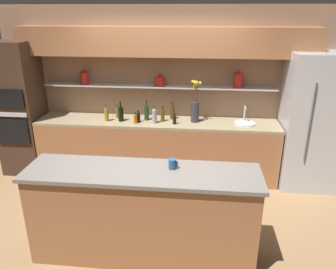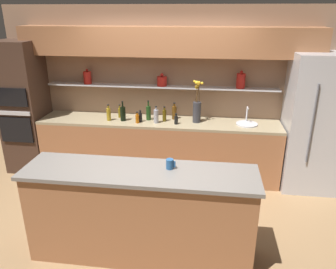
{
  "view_description": "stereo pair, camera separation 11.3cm",
  "coord_description": "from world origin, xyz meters",
  "px_view_note": "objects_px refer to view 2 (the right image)",
  "views": [
    {
      "loc": [
        0.56,
        -3.5,
        2.52
      ],
      "look_at": [
        0.17,
        0.31,
        1.06
      ],
      "focal_mm": 35.0,
      "sensor_mm": 36.0,
      "label": 1
    },
    {
      "loc": [
        0.68,
        -3.48,
        2.52
      ],
      "look_at": [
        0.17,
        0.31,
        1.06
      ],
      "focal_mm": 35.0,
      "sensor_mm": 36.0,
      "label": 2
    }
  ],
  "objects_px": {
    "bottle_sauce_9": "(137,118)",
    "flower_vase": "(197,109)",
    "bottle_sauce_6": "(176,120)",
    "bottle_spirit_2": "(156,116)",
    "bottle_oil_5": "(109,114)",
    "bottle_oil_0": "(164,115)",
    "coffee_mug": "(170,164)",
    "bottle_wine_7": "(123,114)",
    "sink_fixture": "(247,123)",
    "oven_tower": "(25,108)",
    "bottle_wine_1": "(149,113)",
    "refrigerator": "(315,123)",
    "bottle_sauce_8": "(140,117)",
    "bottle_oil_3": "(120,112)",
    "bottle_spirit_4": "(174,112)"
  },
  "relations": [
    {
      "from": "flower_vase",
      "to": "bottle_oil_5",
      "type": "relative_size",
      "value": 2.55
    },
    {
      "from": "bottle_sauce_6",
      "to": "bottle_spirit_2",
      "type": "bearing_deg",
      "value": 177.42
    },
    {
      "from": "bottle_oil_0",
      "to": "coffee_mug",
      "type": "xyz_separation_m",
      "value": [
        0.31,
        -1.78,
        0.06
      ]
    },
    {
      "from": "flower_vase",
      "to": "sink_fixture",
      "type": "bearing_deg",
      "value": -1.05
    },
    {
      "from": "refrigerator",
      "to": "bottle_sauce_6",
      "type": "height_order",
      "value": "refrigerator"
    },
    {
      "from": "bottle_oil_3",
      "to": "bottle_oil_5",
      "type": "relative_size",
      "value": 0.83
    },
    {
      "from": "sink_fixture",
      "to": "bottle_spirit_4",
      "type": "height_order",
      "value": "bottle_spirit_4"
    },
    {
      "from": "refrigerator",
      "to": "bottle_spirit_2",
      "type": "relative_size",
      "value": 7.57
    },
    {
      "from": "bottle_sauce_8",
      "to": "bottle_oil_3",
      "type": "bearing_deg",
      "value": 155.13
    },
    {
      "from": "bottle_wine_1",
      "to": "refrigerator",
      "type": "bearing_deg",
      "value": -1.67
    },
    {
      "from": "bottle_spirit_4",
      "to": "oven_tower",
      "type": "bearing_deg",
      "value": -176.91
    },
    {
      "from": "refrigerator",
      "to": "bottle_sauce_8",
      "type": "xyz_separation_m",
      "value": [
        -2.56,
        -0.04,
        0.0
      ]
    },
    {
      "from": "bottle_oil_0",
      "to": "bottle_wine_1",
      "type": "relative_size",
      "value": 0.76
    },
    {
      "from": "oven_tower",
      "to": "sink_fixture",
      "type": "xyz_separation_m",
      "value": [
        3.52,
        0.01,
        -0.11
      ]
    },
    {
      "from": "bottle_sauce_9",
      "to": "flower_vase",
      "type": "bearing_deg",
      "value": 10.6
    },
    {
      "from": "bottle_wine_1",
      "to": "bottle_sauce_6",
      "type": "distance_m",
      "value": 0.47
    },
    {
      "from": "bottle_sauce_9",
      "to": "bottle_wine_7",
      "type": "bearing_deg",
      "value": 161.21
    },
    {
      "from": "oven_tower",
      "to": "bottle_sauce_6",
      "type": "bearing_deg",
      "value": -2.59
    },
    {
      "from": "sink_fixture",
      "to": "oven_tower",
      "type": "bearing_deg",
      "value": -179.81
    },
    {
      "from": "bottle_oil_0",
      "to": "sink_fixture",
      "type": "bearing_deg",
      "value": 0.66
    },
    {
      "from": "bottle_wine_1",
      "to": "bottle_spirit_2",
      "type": "xyz_separation_m",
      "value": [
        0.14,
        -0.13,
        -0.01
      ]
    },
    {
      "from": "bottle_spirit_2",
      "to": "bottle_sauce_9",
      "type": "distance_m",
      "value": 0.29
    },
    {
      "from": "oven_tower",
      "to": "bottle_spirit_4",
      "type": "bearing_deg",
      "value": 3.09
    },
    {
      "from": "bottle_sauce_6",
      "to": "bottle_oil_5",
      "type": "bearing_deg",
      "value": 178.15
    },
    {
      "from": "bottle_spirit_4",
      "to": "bottle_wine_7",
      "type": "relative_size",
      "value": 0.85
    },
    {
      "from": "refrigerator",
      "to": "bottle_wine_7",
      "type": "xyz_separation_m",
      "value": [
        -2.83,
        -0.02,
        0.04
      ]
    },
    {
      "from": "sink_fixture",
      "to": "bottle_spirit_4",
      "type": "distance_m",
      "value": 1.11
    },
    {
      "from": "bottle_oil_0",
      "to": "bottle_spirit_2",
      "type": "relative_size",
      "value": 0.9
    },
    {
      "from": "bottle_wine_7",
      "to": "bottle_sauce_8",
      "type": "bearing_deg",
      "value": -3.74
    },
    {
      "from": "sink_fixture",
      "to": "bottle_sauce_8",
      "type": "distance_m",
      "value": 1.6
    },
    {
      "from": "bottle_oil_0",
      "to": "bottle_spirit_4",
      "type": "distance_m",
      "value": 0.19
    },
    {
      "from": "bottle_oil_5",
      "to": "bottle_wine_7",
      "type": "height_order",
      "value": "bottle_wine_7"
    },
    {
      "from": "bottle_oil_0",
      "to": "bottle_oil_3",
      "type": "relative_size",
      "value": 1.12
    },
    {
      "from": "bottle_sauce_8",
      "to": "bottle_oil_5",
      "type": "bearing_deg",
      "value": -179.71
    },
    {
      "from": "bottle_wine_7",
      "to": "sink_fixture",
      "type": "bearing_deg",
      "value": 2.11
    },
    {
      "from": "bottle_oil_5",
      "to": "flower_vase",
      "type": "bearing_deg",
      "value": 4.39
    },
    {
      "from": "bottle_oil_0",
      "to": "bottle_spirit_2",
      "type": "bearing_deg",
      "value": -139.79
    },
    {
      "from": "bottle_oil_3",
      "to": "coffee_mug",
      "type": "relative_size",
      "value": 2.05
    },
    {
      "from": "bottle_oil_3",
      "to": "oven_tower",
      "type": "bearing_deg",
      "value": -176.51
    },
    {
      "from": "refrigerator",
      "to": "oven_tower",
      "type": "height_order",
      "value": "oven_tower"
    },
    {
      "from": "bottle_sauce_6",
      "to": "sink_fixture",
      "type": "bearing_deg",
      "value": 6.72
    },
    {
      "from": "oven_tower",
      "to": "bottle_spirit_2",
      "type": "distance_m",
      "value": 2.17
    },
    {
      "from": "flower_vase",
      "to": "bottle_sauce_9",
      "type": "height_order",
      "value": "flower_vase"
    },
    {
      "from": "bottle_spirit_2",
      "to": "bottle_wine_7",
      "type": "height_order",
      "value": "bottle_wine_7"
    },
    {
      "from": "bottle_spirit_2",
      "to": "refrigerator",
      "type": "bearing_deg",
      "value": 1.52
    },
    {
      "from": "bottle_wine_7",
      "to": "coffee_mug",
      "type": "height_order",
      "value": "bottle_wine_7"
    },
    {
      "from": "bottle_wine_1",
      "to": "bottle_sauce_6",
      "type": "xyz_separation_m",
      "value": [
        0.45,
        -0.15,
        -0.05
      ]
    },
    {
      "from": "oven_tower",
      "to": "bottle_oil_5",
      "type": "xyz_separation_m",
      "value": [
        1.42,
        -0.08,
        -0.02
      ]
    },
    {
      "from": "oven_tower",
      "to": "bottle_wine_7",
      "type": "xyz_separation_m",
      "value": [
        1.64,
        -0.06,
        -0.01
      ]
    },
    {
      "from": "oven_tower",
      "to": "bottle_wine_1",
      "type": "xyz_separation_m",
      "value": [
        2.02,
        0.03,
        -0.01
      ]
    }
  ]
}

